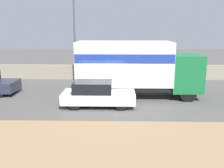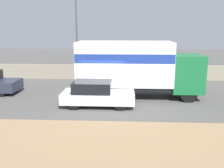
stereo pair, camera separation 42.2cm
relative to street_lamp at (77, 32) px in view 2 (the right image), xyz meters
The scene contains 6 objects.
ground_plane 8.02m from the street_lamp, 68.78° to the right, with size 80.00×80.00×0.00m, color #514F4C.
dirt_shoulder_foreground 13.05m from the street_lamp, 78.33° to the right, with size 60.00×6.37×0.04m.
stone_wall_backdrop 4.38m from the street_lamp, 24.71° to the left, with size 60.00×0.35×1.24m.
street_lamp is the anchor object (origin of this frame).
box_truck 6.62m from the street_lamp, 45.15° to the right, with size 7.69×2.61×3.52m.
car_hatchback 7.63m from the street_lamp, 70.74° to the right, with size 4.06×1.79×1.43m.
Camera 2 is at (1.34, -13.56, 4.32)m, focal length 40.00 mm.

